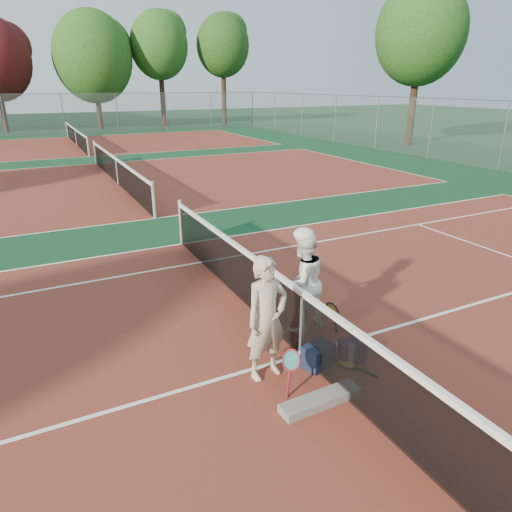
{
  "coord_description": "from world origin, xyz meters",
  "views": [
    {
      "loc": [
        -3.12,
        -4.77,
        3.68
      ],
      "look_at": [
        0.0,
        1.45,
        1.05
      ],
      "focal_mm": 32.0,
      "sensor_mm": 36.0,
      "label": 1
    }
  ],
  "objects_px": {
    "net_main": "(302,324)",
    "racket_spare": "(347,364)",
    "racket_black_held": "(332,319)",
    "water_bottle": "(351,355)",
    "player_a": "(267,318)",
    "sports_bag_navy": "(318,356)",
    "racket_red": "(291,371)",
    "player_b": "(302,282)",
    "sports_bag_purple": "(352,350)"
  },
  "relations": [
    {
      "from": "player_b",
      "to": "racket_spare",
      "type": "distance_m",
      "value": 1.42
    },
    {
      "from": "player_a",
      "to": "racket_black_held",
      "type": "xyz_separation_m",
      "value": [
        1.37,
        0.44,
        -0.56
      ]
    },
    {
      "from": "net_main",
      "to": "player_a",
      "type": "distance_m",
      "value": 0.76
    },
    {
      "from": "player_b",
      "to": "racket_red",
      "type": "relative_size",
      "value": 2.84
    },
    {
      "from": "sports_bag_navy",
      "to": "racket_black_held",
      "type": "bearing_deg",
      "value": 42.53
    },
    {
      "from": "racket_black_held",
      "to": "sports_bag_navy",
      "type": "relative_size",
      "value": 1.37
    },
    {
      "from": "racket_spare",
      "to": "sports_bag_purple",
      "type": "height_order",
      "value": "sports_bag_purple"
    },
    {
      "from": "water_bottle",
      "to": "player_b",
      "type": "bearing_deg",
      "value": 93.97
    },
    {
      "from": "sports_bag_purple",
      "to": "player_b",
      "type": "bearing_deg",
      "value": 99.36
    },
    {
      "from": "player_b",
      "to": "player_a",
      "type": "bearing_deg",
      "value": 31.5
    },
    {
      "from": "racket_black_held",
      "to": "racket_spare",
      "type": "distance_m",
      "value": 0.87
    },
    {
      "from": "racket_spare",
      "to": "sports_bag_navy",
      "type": "distance_m",
      "value": 0.43
    },
    {
      "from": "sports_bag_purple",
      "to": "sports_bag_navy",
      "type": "bearing_deg",
      "value": 171.84
    },
    {
      "from": "racket_red",
      "to": "player_a",
      "type": "bearing_deg",
      "value": 61.7
    },
    {
      "from": "racket_spare",
      "to": "water_bottle",
      "type": "bearing_deg",
      "value": -110.18
    },
    {
      "from": "racket_black_held",
      "to": "water_bottle",
      "type": "height_order",
      "value": "racket_black_held"
    },
    {
      "from": "player_a",
      "to": "racket_black_held",
      "type": "relative_size",
      "value": 2.94
    },
    {
      "from": "player_a",
      "to": "racket_spare",
      "type": "distance_m",
      "value": 1.4
    },
    {
      "from": "racket_spare",
      "to": "net_main",
      "type": "bearing_deg",
      "value": 15.35
    },
    {
      "from": "racket_black_held",
      "to": "water_bottle",
      "type": "relative_size",
      "value": 1.93
    },
    {
      "from": "water_bottle",
      "to": "sports_bag_navy",
      "type": "bearing_deg",
      "value": 157.66
    },
    {
      "from": "racket_red",
      "to": "racket_spare",
      "type": "relative_size",
      "value": 0.95
    },
    {
      "from": "net_main",
      "to": "racket_spare",
      "type": "height_order",
      "value": "net_main"
    },
    {
      "from": "racket_black_held",
      "to": "water_bottle",
      "type": "xyz_separation_m",
      "value": [
        -0.22,
        -0.77,
        -0.14
      ]
    },
    {
      "from": "racket_red",
      "to": "racket_black_held",
      "type": "relative_size",
      "value": 0.99
    },
    {
      "from": "racket_black_held",
      "to": "player_a",
      "type": "bearing_deg",
      "value": 1.65
    },
    {
      "from": "player_b",
      "to": "sports_bag_purple",
      "type": "distance_m",
      "value": 1.28
    },
    {
      "from": "racket_black_held",
      "to": "sports_bag_navy",
      "type": "distance_m",
      "value": 0.89
    },
    {
      "from": "racket_spare",
      "to": "sports_bag_purple",
      "type": "relative_size",
      "value": 1.68
    },
    {
      "from": "player_a",
      "to": "water_bottle",
      "type": "height_order",
      "value": "player_a"
    },
    {
      "from": "player_a",
      "to": "racket_black_held",
      "type": "height_order",
      "value": "player_a"
    },
    {
      "from": "player_a",
      "to": "sports_bag_purple",
      "type": "relative_size",
      "value": 4.75
    },
    {
      "from": "racket_spare",
      "to": "racket_black_held",
      "type": "bearing_deg",
      "value": -44.62
    },
    {
      "from": "racket_red",
      "to": "sports_bag_navy",
      "type": "xyz_separation_m",
      "value": [
        0.61,
        0.29,
        -0.12
      ]
    },
    {
      "from": "player_a",
      "to": "player_b",
      "type": "height_order",
      "value": "player_a"
    },
    {
      "from": "player_a",
      "to": "sports_bag_navy",
      "type": "distance_m",
      "value": 1.01
    },
    {
      "from": "water_bottle",
      "to": "racket_red",
      "type": "bearing_deg",
      "value": -173.89
    },
    {
      "from": "racket_red",
      "to": "racket_spare",
      "type": "bearing_deg",
      "value": -37.1
    },
    {
      "from": "racket_spare",
      "to": "sports_bag_navy",
      "type": "relative_size",
      "value": 1.43
    },
    {
      "from": "net_main",
      "to": "racket_red",
      "type": "xyz_separation_m",
      "value": [
        -0.54,
        -0.62,
        -0.22
      ]
    },
    {
      "from": "player_b",
      "to": "racket_black_held",
      "type": "distance_m",
      "value": 0.73
    },
    {
      "from": "net_main",
      "to": "racket_spare",
      "type": "distance_m",
      "value": 0.82
    },
    {
      "from": "racket_red",
      "to": "water_bottle",
      "type": "height_order",
      "value": "racket_red"
    },
    {
      "from": "racket_spare",
      "to": "sports_bag_purple",
      "type": "bearing_deg",
      "value": -81.17
    },
    {
      "from": "sports_bag_purple",
      "to": "water_bottle",
      "type": "height_order",
      "value": "water_bottle"
    },
    {
      "from": "player_a",
      "to": "sports_bag_navy",
      "type": "bearing_deg",
      "value": -20.69
    },
    {
      "from": "net_main",
      "to": "water_bottle",
      "type": "height_order",
      "value": "net_main"
    },
    {
      "from": "racket_red",
      "to": "racket_spare",
      "type": "distance_m",
      "value": 1.01
    },
    {
      "from": "racket_red",
      "to": "net_main",
      "type": "bearing_deg",
      "value": 5.49
    },
    {
      "from": "racket_black_held",
      "to": "sports_bag_purple",
      "type": "bearing_deg",
      "value": 63.6
    }
  ]
}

